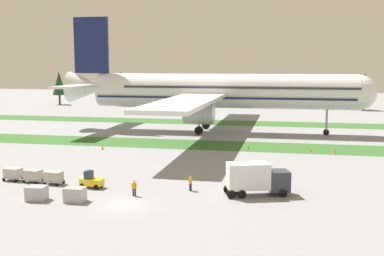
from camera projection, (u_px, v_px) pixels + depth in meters
ground_plane at (123, 205)px, 48.76m from camera, size 400.00×400.00×0.00m
grass_strip_near at (195, 145)px, 84.80m from camera, size 320.00×10.23×0.01m
grass_strip_far at (221, 123)px, 116.33m from camera, size 320.00×10.23×0.01m
airliner at (214, 91)px, 99.22m from camera, size 64.09×78.77×24.09m
baggage_tug at (91, 181)px, 55.29m from camera, size 2.73×1.59×1.97m
cargo_dolly_lead at (54, 177)px, 56.84m from camera, size 2.36×1.75×1.55m
cargo_dolly_second at (33, 175)px, 57.74m from camera, size 2.36×1.75×1.55m
cargo_dolly_third at (13, 173)px, 58.64m from camera, size 2.36×1.75×1.55m
catering_truck at (256, 178)px, 51.95m from camera, size 7.32×4.30×3.58m
ground_crew_marshaller at (190, 183)px, 53.94m from camera, size 0.36×0.54×1.74m
ground_crew_loader at (134, 187)px, 51.84m from camera, size 0.56×0.36×1.74m
uld_container_0 at (75, 195)px, 49.69m from camera, size 2.01×1.62×1.51m
uld_container_1 at (37, 193)px, 50.22m from camera, size 2.13×1.77×1.50m
taxiway_marker_0 at (103, 148)px, 79.94m from camera, size 0.44×0.44×0.66m
taxiway_marker_1 at (248, 147)px, 80.48m from camera, size 0.44×0.44×0.60m
taxiway_marker_2 at (310, 150)px, 77.80m from camera, size 0.44×0.44×0.49m
taxiway_marker_3 at (335, 151)px, 76.91m from camera, size 0.44×0.44×0.54m
distant_tree_line at (229, 86)px, 156.61m from camera, size 188.39×10.49×11.51m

